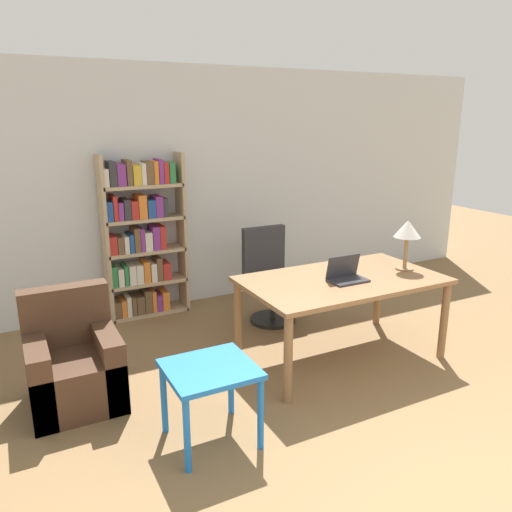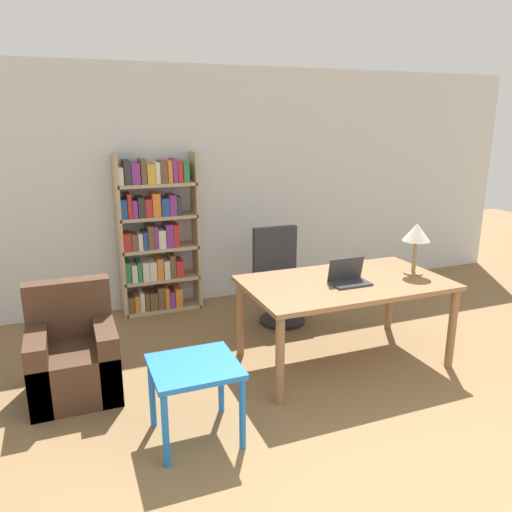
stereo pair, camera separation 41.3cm
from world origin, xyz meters
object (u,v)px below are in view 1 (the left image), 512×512
object	(u,v)px
laptop	(346,275)
armchair	(74,367)
table_lamp	(407,231)
bookshelf	(141,239)
desk	(342,287)
office_chair	(269,279)
side_table_blue	(210,379)

from	to	relation	value
laptop	armchair	distance (m)	2.35
table_lamp	bookshelf	xyz separation A→B (m)	(-1.99, 1.90, -0.26)
laptop	armchair	bearing A→B (deg)	170.12
armchair	desk	bearing A→B (deg)	-8.05
table_lamp	office_chair	bearing A→B (deg)	125.87
desk	office_chair	distance (m)	1.12
laptop	office_chair	distance (m)	1.22
table_lamp	side_table_blue	distance (m)	2.37
desk	laptop	bearing A→B (deg)	-103.18
armchair	side_table_blue	bearing A→B (deg)	-51.25
armchair	office_chair	bearing A→B (deg)	19.73
bookshelf	side_table_blue	bearing A→B (deg)	-94.83
desk	armchair	xyz separation A→B (m)	(-2.27, 0.32, -0.39)
side_table_blue	armchair	size ratio (longest dim) A/B	0.66
table_lamp	bookshelf	world-z (taller)	bookshelf
side_table_blue	laptop	bearing A→B (deg)	19.76
table_lamp	armchair	world-z (taller)	table_lamp
desk	table_lamp	bearing A→B (deg)	-4.14
office_chair	side_table_blue	world-z (taller)	office_chair
table_lamp	side_table_blue	size ratio (longest dim) A/B	0.81
side_table_blue	armchair	bearing A→B (deg)	128.75
desk	armchair	bearing A→B (deg)	171.95
desk	bookshelf	bearing A→B (deg)	125.40
desk	table_lamp	distance (m)	0.81
side_table_blue	bookshelf	bearing A→B (deg)	85.17
table_lamp	desk	bearing A→B (deg)	175.86
laptop	armchair	world-z (taller)	laptop
armchair	bookshelf	world-z (taller)	bookshelf
office_chair	bookshelf	world-z (taller)	bookshelf
laptop	side_table_blue	bearing A→B (deg)	-160.24
side_table_blue	armchair	world-z (taller)	armchair
side_table_blue	bookshelf	distance (m)	2.50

